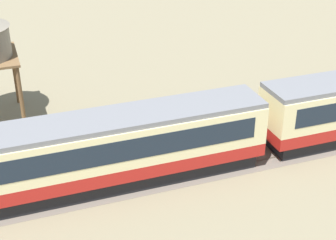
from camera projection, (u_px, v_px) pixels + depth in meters
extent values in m
cylinder|color=black|center=(322.00, 142.00, 32.71)|extent=(0.90, 0.18, 0.90)
cylinder|color=black|center=(309.00, 132.00, 33.90)|extent=(0.90, 0.18, 0.90)
cube|color=#AD1E19|center=(82.00, 170.00, 28.34)|extent=(21.17, 3.07, 0.80)
cube|color=beige|center=(80.00, 146.00, 27.62)|extent=(21.17, 3.07, 2.27)
cube|color=#192330|center=(79.00, 144.00, 27.57)|extent=(19.48, 3.11, 1.27)
cube|color=slate|center=(78.00, 125.00, 27.02)|extent=(21.17, 2.88, 0.30)
cube|color=black|center=(83.00, 182.00, 28.73)|extent=(20.33, 2.64, 0.88)
cylinder|color=black|center=(203.00, 166.00, 30.24)|extent=(0.90, 0.18, 0.90)
cylinder|color=black|center=(194.00, 154.00, 31.43)|extent=(0.90, 0.18, 0.90)
cube|color=#665B51|center=(232.00, 159.00, 31.73)|extent=(170.47, 3.60, 0.01)
cube|color=#4C4238|center=(238.00, 165.00, 31.13)|extent=(170.47, 0.12, 0.04)
cube|color=#4C4238|center=(227.00, 153.00, 32.32)|extent=(170.47, 0.12, 0.04)
cylinder|color=brown|center=(15.00, 74.00, 37.84)|extent=(0.28, 0.28, 4.53)
cylinder|color=brown|center=(21.00, 98.00, 34.19)|extent=(0.28, 0.28, 4.53)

